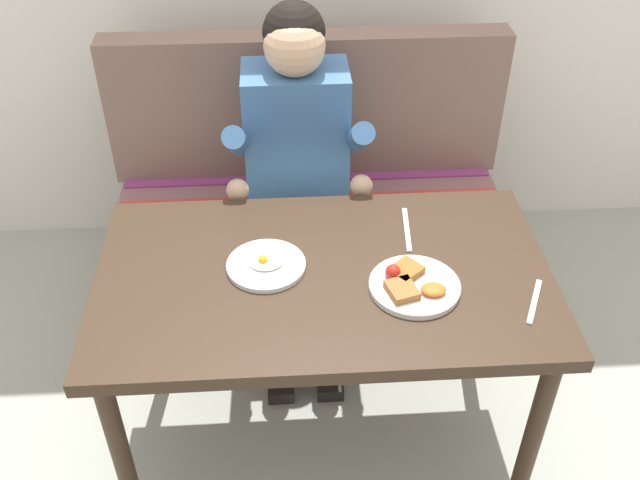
{
  "coord_description": "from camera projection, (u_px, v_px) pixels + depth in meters",
  "views": [
    {
      "loc": [
        -0.1,
        -1.42,
        1.96
      ],
      "look_at": [
        0.0,
        0.15,
        0.72
      ],
      "focal_mm": 40.05,
      "sensor_mm": 36.0,
      "label": 1
    }
  ],
  "objects": [
    {
      "name": "person",
      "position": [
        297.0,
        153.0,
        2.33
      ],
      "size": [
        0.45,
        0.61,
        1.21
      ],
      "color": "#406B9F",
      "rests_on": "ground"
    },
    {
      "name": "fork",
      "position": [
        534.0,
        301.0,
        1.78
      ],
      "size": [
        0.09,
        0.16,
        0.0
      ],
      "primitive_type": "cube",
      "rotation": [
        0.0,
        0.0,
        -0.44
      ],
      "color": "silver",
      "rests_on": "table"
    },
    {
      "name": "couch",
      "position": [
        310.0,
        221.0,
        2.72
      ],
      "size": [
        1.44,
        0.56,
        1.0
      ],
      "color": "#7E6055",
      "rests_on": "ground"
    },
    {
      "name": "table",
      "position": [
        323.0,
        295.0,
        1.93
      ],
      "size": [
        1.2,
        0.7,
        0.73
      ],
      "color": "#352518",
      "rests_on": "ground"
    },
    {
      "name": "knife",
      "position": [
        407.0,
        229.0,
        2.02
      ],
      "size": [
        0.03,
        0.2,
        0.0
      ],
      "primitive_type": "cube",
      "rotation": [
        0.0,
        0.0,
        -0.09
      ],
      "color": "silver",
      "rests_on": "table"
    },
    {
      "name": "plate_eggs",
      "position": [
        266.0,
        265.0,
        1.88
      ],
      "size": [
        0.21,
        0.21,
        0.04
      ],
      "color": "white",
      "rests_on": "table"
    },
    {
      "name": "plate_breakfast",
      "position": [
        412.0,
        285.0,
        1.82
      ],
      "size": [
        0.23,
        0.23,
        0.05
      ],
      "color": "white",
      "rests_on": "table"
    },
    {
      "name": "ground_plane",
      "position": [
        323.0,
        442.0,
        2.33
      ],
      "size": [
        8.0,
        8.0,
        0.0
      ],
      "primitive_type": "plane",
      "color": "#A0A396"
    }
  ]
}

